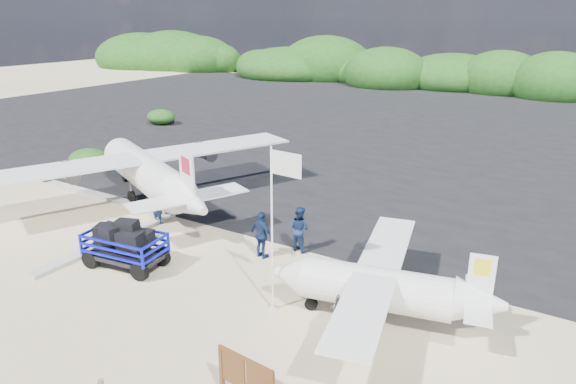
% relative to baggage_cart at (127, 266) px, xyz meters
% --- Properties ---
extents(ground, '(160.00, 160.00, 0.00)m').
position_rel_baggage_cart_xyz_m(ground, '(2.35, -0.44, 0.00)').
color(ground, beige).
extents(asphalt_apron, '(90.00, 50.00, 0.04)m').
position_rel_baggage_cart_xyz_m(asphalt_apron, '(2.35, 29.56, 0.00)').
color(asphalt_apron, '#B2B2B2').
rests_on(asphalt_apron, ground).
extents(lagoon, '(9.00, 7.00, 0.40)m').
position_rel_baggage_cart_xyz_m(lagoon, '(-6.65, 1.06, 0.00)').
color(lagoon, '#B2B2B2').
rests_on(lagoon, ground).
extents(vegetation_band, '(124.00, 8.00, 4.40)m').
position_rel_baggage_cart_xyz_m(vegetation_band, '(2.35, 54.56, 0.00)').
color(vegetation_band, '#B2B2B2').
rests_on(vegetation_band, ground).
extents(baggage_cart, '(3.31, 2.16, 1.56)m').
position_rel_baggage_cart_xyz_m(baggage_cart, '(0.00, 0.00, 0.00)').
color(baggage_cart, '#0B14AC').
rests_on(baggage_cart, ground).
extents(flagpole, '(1.09, 0.53, 5.27)m').
position_rel_baggage_cart_xyz_m(flagpole, '(6.16, 0.40, 0.00)').
color(flagpole, white).
rests_on(flagpole, ground).
extents(crew_a, '(0.59, 0.41, 1.54)m').
position_rel_baggage_cart_xyz_m(crew_a, '(-2.02, 3.61, 0.77)').
color(crew_a, '#14264E').
rests_on(crew_a, ground).
extents(crew_b, '(1.00, 0.84, 1.81)m').
position_rel_baggage_cart_xyz_m(crew_b, '(4.70, 4.53, 0.91)').
color(crew_b, '#14264E').
rests_on(crew_b, ground).
extents(crew_c, '(1.17, 0.68, 1.87)m').
position_rel_baggage_cart_xyz_m(crew_c, '(3.82, 3.22, 0.93)').
color(crew_c, '#14264E').
rests_on(crew_c, ground).
extents(aircraft_large, '(20.31, 20.31, 4.59)m').
position_rel_baggage_cart_xyz_m(aircraft_large, '(12.16, 18.16, 0.00)').
color(aircraft_large, '#B2B2B2').
rests_on(aircraft_large, ground).
extents(aircraft_small, '(8.43, 8.43, 2.55)m').
position_rel_baggage_cart_xyz_m(aircraft_small, '(-2.96, 32.13, 0.00)').
color(aircraft_small, '#B2B2B2').
rests_on(aircraft_small, ground).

